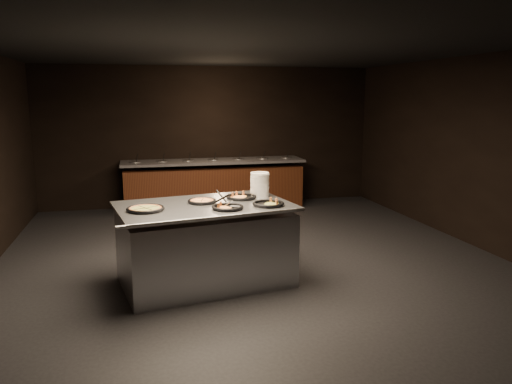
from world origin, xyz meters
TOP-DOWN VIEW (x-y plane):
  - room at (0.00, 0.00)m, footprint 7.02×8.02m
  - salad_bar at (0.00, 3.56)m, footprint 3.70×0.83m
  - serving_counter at (-0.75, -0.59)m, footprint 2.25×1.65m
  - plate_stack at (0.03, -0.24)m, footprint 0.24×0.24m
  - pan_veggie_whole at (-1.45, -0.76)m, footprint 0.44×0.44m
  - pan_cheese_whole at (-0.77, -0.48)m, footprint 0.35×0.35m
  - pan_cheese_slices_a at (-0.24, -0.33)m, footprint 0.39×0.39m
  - pan_cheese_slices_b at (-0.52, -0.89)m, footprint 0.37×0.37m
  - pan_veggie_slices at (-0.01, -0.82)m, footprint 0.38×0.38m
  - server_left at (-0.57, -0.56)m, footprint 0.22×0.28m
  - server_right at (-0.54, -0.83)m, footprint 0.33×0.18m

SIDE VIEW (x-z plane):
  - salad_bar at x=0.00m, z-range -0.15..1.03m
  - serving_counter at x=-0.75m, z-range -0.02..0.97m
  - pan_cheese_slices_a at x=-0.24m, z-range 0.99..1.03m
  - pan_veggie_slices at x=-0.01m, z-range 0.99..1.03m
  - pan_cheese_slices_b at x=-0.52m, z-range 0.99..1.03m
  - pan_cheese_whole at x=-0.77m, z-range 0.99..1.03m
  - pan_veggie_whole at x=-1.45m, z-range 0.99..1.03m
  - server_left at x=-0.57m, z-range 0.98..1.14m
  - server_right at x=-0.54m, z-range 0.99..1.15m
  - plate_stack at x=0.03m, z-range 0.99..1.30m
  - room at x=0.00m, z-range -0.01..2.91m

